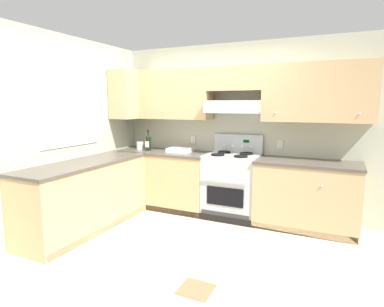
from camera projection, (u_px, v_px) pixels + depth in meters
name	position (u px, v px, depth m)	size (l,w,h in m)	color
ground_plane	(169.00, 245.00, 3.75)	(7.04, 7.04, 0.00)	#B2AA99
floor_accent_tile	(196.00, 289.00, 2.86)	(0.30, 0.30, 0.01)	olive
wall_back	(242.00, 116.00, 4.72)	(4.68, 0.57, 2.55)	#B7BAA3
wall_left	(76.00, 127.00, 4.41)	(0.47, 4.00, 2.55)	#B7BAA3
counter_back_run	(223.00, 186.00, 4.70)	(3.60, 0.65, 0.91)	tan
counter_left_run	(86.00, 196.00, 4.20)	(0.63, 1.91, 0.91)	tan
stove	(232.00, 185.00, 4.65)	(0.76, 0.62, 1.20)	#B7BABC
wine_bottle	(148.00, 142.00, 5.09)	(0.08, 0.08, 0.33)	black
bowl	(180.00, 151.00, 4.93)	(0.36, 0.27, 0.06)	silver
paper_towel_roll	(140.00, 146.00, 5.21)	(0.11, 0.11, 0.13)	white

